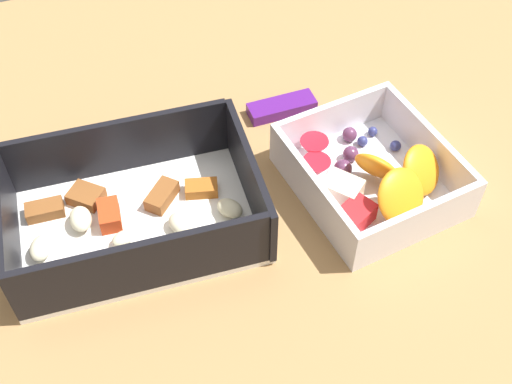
% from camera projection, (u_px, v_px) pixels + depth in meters
% --- Properties ---
extents(table_surface, '(0.80, 0.80, 0.02)m').
position_uv_depth(table_surface, '(275.00, 203.00, 0.63)').
color(table_surface, '#9E7547').
rests_on(table_surface, ground).
extents(pasta_container, '(0.22, 0.15, 0.07)m').
position_uv_depth(pasta_container, '(134.00, 213.00, 0.58)').
color(pasta_container, white).
rests_on(pasta_container, table_surface).
extents(fruit_bowl, '(0.15, 0.17, 0.05)m').
position_uv_depth(fruit_bowl, '(370.00, 176.00, 0.61)').
color(fruit_bowl, white).
rests_on(fruit_bowl, table_surface).
extents(candy_bar, '(0.07, 0.03, 0.01)m').
position_uv_depth(candy_bar, '(282.00, 107.00, 0.69)').
color(candy_bar, '#51197A').
rests_on(candy_bar, table_surface).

